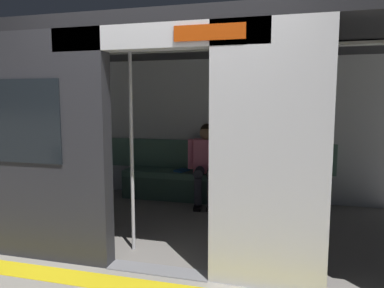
{
  "coord_description": "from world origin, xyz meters",
  "views": [
    {
      "loc": [
        -1.06,
        2.84,
        1.5
      ],
      "look_at": [
        0.03,
        -1.26,
        0.98
      ],
      "focal_mm": 33.57,
      "sensor_mm": 36.0,
      "label": 1
    }
  ],
  "objects_px": {
    "bench_seat": "(211,180)",
    "grab_pole_door": "(132,147)",
    "handbag": "(237,168)",
    "train_car": "(188,102)",
    "person_seated": "(206,159)",
    "grab_pole_far": "(215,148)",
    "book": "(182,170)"
  },
  "relations": [
    {
      "from": "bench_seat",
      "to": "grab_pole_door",
      "type": "relative_size",
      "value": 1.29
    },
    {
      "from": "train_car",
      "to": "book",
      "type": "height_order",
      "value": "train_car"
    },
    {
      "from": "person_seated",
      "to": "train_car",
      "type": "bearing_deg",
      "value": 90.22
    },
    {
      "from": "bench_seat",
      "to": "grab_pole_far",
      "type": "relative_size",
      "value": 1.29
    },
    {
      "from": "grab_pole_door",
      "to": "bench_seat",
      "type": "bearing_deg",
      "value": -102.11
    },
    {
      "from": "handbag",
      "to": "grab_pole_far",
      "type": "distance_m",
      "value": 1.92
    },
    {
      "from": "train_car",
      "to": "handbag",
      "type": "distance_m",
      "value": 1.53
    },
    {
      "from": "bench_seat",
      "to": "grab_pole_far",
      "type": "height_order",
      "value": "grab_pole_far"
    },
    {
      "from": "person_seated",
      "to": "bench_seat",
      "type": "bearing_deg",
      "value": -139.26
    },
    {
      "from": "book",
      "to": "grab_pole_door",
      "type": "bearing_deg",
      "value": 110.69
    },
    {
      "from": "handbag",
      "to": "grab_pole_door",
      "type": "xyz_separation_m",
      "value": [
        0.78,
        1.94,
        0.53
      ]
    },
    {
      "from": "handbag",
      "to": "train_car",
      "type": "bearing_deg",
      "value": 68.45
    },
    {
      "from": "handbag",
      "to": "bench_seat",
      "type": "bearing_deg",
      "value": 9.5
    },
    {
      "from": "person_seated",
      "to": "grab_pole_far",
      "type": "height_order",
      "value": "grab_pole_far"
    },
    {
      "from": "train_car",
      "to": "grab_pole_far",
      "type": "bearing_deg",
      "value": 121.99
    },
    {
      "from": "grab_pole_far",
      "to": "bench_seat",
      "type": "bearing_deg",
      "value": -77.23
    },
    {
      "from": "train_car",
      "to": "bench_seat",
      "type": "height_order",
      "value": "train_car"
    },
    {
      "from": "bench_seat",
      "to": "person_seated",
      "type": "xyz_separation_m",
      "value": [
        0.06,
        0.05,
        0.32
      ]
    },
    {
      "from": "person_seated",
      "to": "grab_pole_door",
      "type": "bearing_deg",
      "value": 79.38
    },
    {
      "from": "bench_seat",
      "to": "grab_pole_far",
      "type": "bearing_deg",
      "value": 102.77
    },
    {
      "from": "person_seated",
      "to": "handbag",
      "type": "relative_size",
      "value": 4.46
    },
    {
      "from": "bench_seat",
      "to": "grab_pole_door",
      "type": "distance_m",
      "value": 2.05
    },
    {
      "from": "grab_pole_far",
      "to": "book",
      "type": "bearing_deg",
      "value": -64.49
    },
    {
      "from": "handbag",
      "to": "grab_pole_far",
      "type": "relative_size",
      "value": 0.12
    },
    {
      "from": "book",
      "to": "grab_pole_far",
      "type": "height_order",
      "value": "grab_pole_far"
    },
    {
      "from": "train_car",
      "to": "handbag",
      "type": "height_order",
      "value": "train_car"
    },
    {
      "from": "bench_seat",
      "to": "handbag",
      "type": "relative_size",
      "value": 10.43
    },
    {
      "from": "bench_seat",
      "to": "person_seated",
      "type": "bearing_deg",
      "value": 40.74
    },
    {
      "from": "train_car",
      "to": "person_seated",
      "type": "bearing_deg",
      "value": -89.78
    },
    {
      "from": "person_seated",
      "to": "grab_pole_door",
      "type": "distance_m",
      "value": 1.9
    },
    {
      "from": "train_car",
      "to": "bench_seat",
      "type": "distance_m",
      "value": 1.55
    },
    {
      "from": "bench_seat",
      "to": "grab_pole_door",
      "type": "height_order",
      "value": "grab_pole_door"
    }
  ]
}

